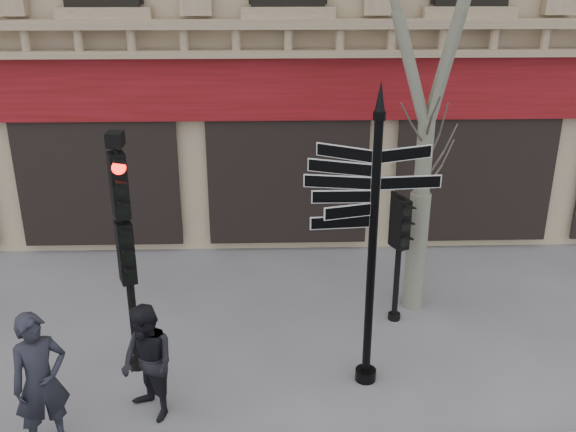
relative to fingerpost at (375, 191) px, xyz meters
name	(u,v)px	position (x,y,z in m)	size (l,w,h in m)	color
ground	(298,385)	(-1.04, -0.12, -3.07)	(80.00, 80.00, 0.00)	slate
fingerpost	(375,191)	(0.00, 0.00, 0.00)	(2.07, 2.07, 4.56)	black
traffic_signal_main	(124,227)	(-3.54, 0.43, -0.66)	(0.50, 0.44, 3.80)	black
traffic_signal_secondary	(400,237)	(0.77, 1.76, -1.46)	(0.47, 0.41, 2.30)	black
pedestrian_a	(41,382)	(-4.38, -1.27, -2.09)	(0.71, 0.47, 1.96)	#22232D
pedestrian_b	(148,363)	(-3.13, -0.72, -2.21)	(0.83, 0.65, 1.72)	black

